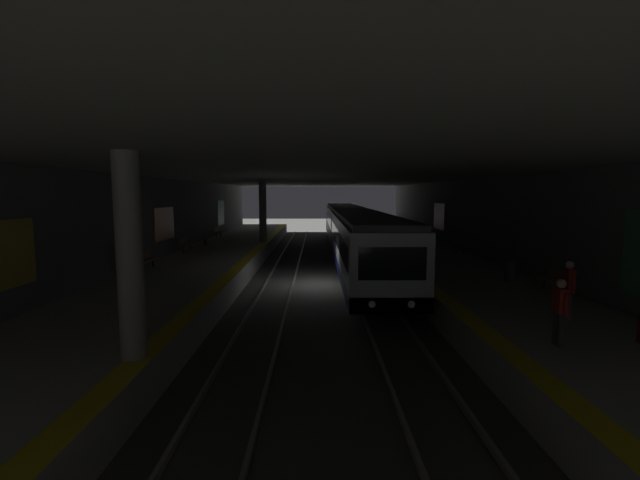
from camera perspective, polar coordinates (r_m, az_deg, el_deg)
The scene contains 22 objects.
ground_plane at distance 22.51m, azimuth 0.27°, elevation -5.90°, with size 120.00×120.00×0.00m, color #42423F.
track_left at distance 22.63m, azimuth 5.88°, elevation -5.67°, with size 60.00×1.53×0.16m.
track_right at distance 22.57m, azimuth -5.35°, elevation -5.69°, with size 60.00×1.53×0.16m.
platform_left at distance 23.42m, azimuth 16.56°, elevation -4.38°, with size 60.00×5.30×1.06m.
platform_right at distance 23.26m, azimuth -16.13°, elevation -4.43°, with size 60.00×5.30×1.06m.
wall_left at distance 24.13m, azimuth 23.33°, elevation 1.13°, with size 60.00×0.56×5.60m.
wall_right at distance 23.95m, azimuth -22.97°, elevation 1.11°, with size 60.00×0.56×5.60m.
ceiling_slab at distance 22.04m, azimuth 0.28°, elevation 9.01°, with size 60.00×19.40×0.40m.
pillar_near at distance 10.27m, azimuth -23.83°, elevation -2.01°, with size 0.56×0.56×4.55m.
pillar_far at distance 32.90m, azimuth -7.57°, elevation 3.68°, with size 0.56×0.56×4.55m.
metro_train at distance 31.53m, azimuth 4.07°, elevation 1.25°, with size 34.81×2.83×3.49m.
bench_left_near at distance 18.09m, azimuth 28.80°, elevation -4.55°, with size 1.70×0.47×0.86m.
bench_left_mid at distance 27.62m, azimuth 18.17°, elevation -0.66°, with size 1.70×0.47×0.86m.
bench_left_far at distance 37.86m, azimuth 13.02°, elevation 1.24°, with size 1.70×0.47×0.86m.
bench_right_near at distance 22.45m, azimuth -22.04°, elevation -2.30°, with size 1.70×0.47×0.86m.
bench_right_mid at distance 28.43m, azimuth -17.33°, elevation -0.45°, with size 1.70×0.47×0.86m.
bench_right_far at distance 36.96m, azimuth -13.35°, elevation 1.11°, with size 1.70×0.47×0.86m.
person_waiting_near at distance 14.46m, azimuth 29.96°, elevation -5.48°, with size 0.60×0.23×1.71m.
person_walking_mid at distance 20.73m, azimuth -23.30°, elevation -2.13°, with size 0.60×0.22×1.56m.
person_standing_far at distance 11.91m, azimuth 29.09°, elevation -8.04°, with size 0.60×0.22×1.63m.
backpack_on_floor at distance 31.68m, azimuth -14.85°, elevation -0.32°, with size 0.30×0.20×0.40m.
trash_bin at distance 19.69m, azimuth 23.83°, elevation -3.80°, with size 0.44×0.44×0.85m.
Camera 1 is at (-22.01, 0.27, 4.68)m, focal length 24.24 mm.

